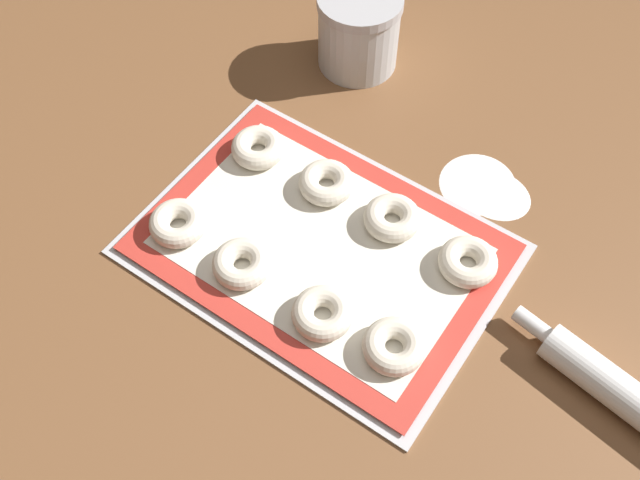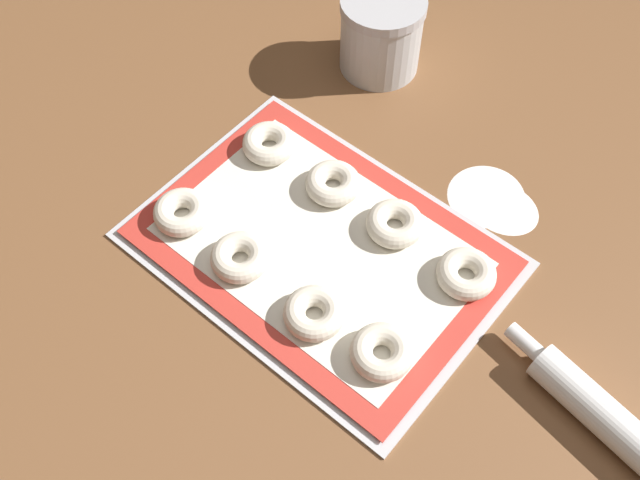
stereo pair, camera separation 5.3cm
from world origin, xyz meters
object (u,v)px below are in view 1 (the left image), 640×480
(bagel_front_far_right, at_px, (394,346))
(bagel_back_mid_right, at_px, (392,218))
(bagel_back_mid_left, at_px, (326,183))
(baking_tray, at_px, (320,249))
(bagel_front_mid_right, at_px, (323,313))
(bagel_front_mid_left, at_px, (242,264))
(flour_canister, at_px, (359,30))
(bagel_front_far_left, at_px, (178,223))
(bagel_back_far_left, at_px, (258,148))
(bagel_back_far_right, at_px, (468,262))

(bagel_front_far_right, relative_size, bagel_back_mid_right, 1.00)
(bagel_front_far_right, distance_m, bagel_back_mid_left, 0.27)
(baking_tray, bearing_deg, bagel_front_mid_right, -53.68)
(baking_tray, bearing_deg, bagel_front_mid_left, -125.35)
(bagel_front_mid_left, xyz_separation_m, flour_canister, (-0.10, 0.43, 0.04))
(bagel_back_mid_right, bearing_deg, bagel_front_far_left, -143.65)
(bagel_front_mid_right, xyz_separation_m, bagel_back_mid_right, (-0.00, 0.17, 0.00))
(bagel_back_mid_right, distance_m, flour_canister, 0.34)
(bagel_back_far_left, bearing_deg, bagel_front_mid_right, -36.41)
(bagel_front_far_left, distance_m, bagel_back_far_right, 0.39)
(bagel_front_far_right, xyz_separation_m, flour_canister, (-0.32, 0.41, 0.04))
(bagel_back_far_left, relative_size, bagel_back_mid_left, 1.00)
(bagel_back_far_left, distance_m, bagel_back_mid_right, 0.23)
(bagel_back_mid_left, relative_size, bagel_back_mid_right, 1.00)
(baking_tray, height_order, flour_canister, flour_canister)
(baking_tray, xyz_separation_m, bagel_back_far_left, (-0.17, 0.08, 0.02))
(bagel_back_far_left, bearing_deg, bagel_front_far_left, -92.75)
(bagel_back_mid_right, bearing_deg, bagel_back_mid_left, -179.69)
(baking_tray, relative_size, bagel_front_far_right, 6.15)
(bagel_back_far_left, relative_size, bagel_back_far_right, 1.00)
(flour_canister, bearing_deg, baking_tray, -64.71)
(baking_tray, bearing_deg, bagel_back_far_right, 24.60)
(bagel_back_mid_left, distance_m, bagel_back_mid_right, 0.11)
(bagel_back_far_right, bearing_deg, bagel_back_far_left, -179.96)
(bagel_front_mid_right, xyz_separation_m, bagel_front_far_right, (0.10, 0.01, 0.00))
(bagel_front_mid_right, relative_size, bagel_back_mid_left, 1.00)
(bagel_front_mid_right, distance_m, bagel_back_mid_right, 0.17)
(bagel_front_mid_right, bearing_deg, bagel_back_mid_left, 123.01)
(bagel_front_mid_right, relative_size, bagel_back_far_left, 1.00)
(bagel_front_mid_right, distance_m, flour_canister, 0.48)
(bagel_front_far_right, relative_size, flour_canister, 0.60)
(bagel_back_mid_left, bearing_deg, bagel_back_mid_right, 0.31)
(bagel_front_mid_left, distance_m, bagel_back_mid_right, 0.21)
(flour_canister, bearing_deg, bagel_back_far_left, -91.46)
(baking_tray, xyz_separation_m, flour_canister, (-0.16, 0.34, 0.06))
(flour_canister, bearing_deg, bagel_back_mid_left, -66.11)
(bagel_back_mid_left, bearing_deg, bagel_front_mid_right, -56.99)
(baking_tray, relative_size, bagel_back_far_right, 6.15)
(bagel_front_far_left, xyz_separation_m, bagel_back_far_right, (0.35, 0.17, 0.00))
(baking_tray, xyz_separation_m, bagel_front_mid_left, (-0.06, -0.09, 0.02))
(baking_tray, distance_m, bagel_front_mid_right, 0.11)
(bagel_back_far_left, distance_m, flour_canister, 0.26)
(bagel_front_far_right, bearing_deg, bagel_back_mid_left, 142.43)
(bagel_front_far_left, relative_size, bagel_front_mid_right, 1.00)
(bagel_front_far_left, bearing_deg, bagel_back_far_right, 25.58)
(baking_tray, xyz_separation_m, bagel_front_mid_right, (0.07, -0.09, 0.02))
(bagel_front_far_right, height_order, bagel_back_far_right, same)
(bagel_front_far_left, height_order, bagel_front_mid_right, same)
(bagel_front_far_right, xyz_separation_m, bagel_back_far_right, (0.02, 0.16, 0.00))
(bagel_front_far_left, bearing_deg, bagel_back_mid_right, 36.35)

